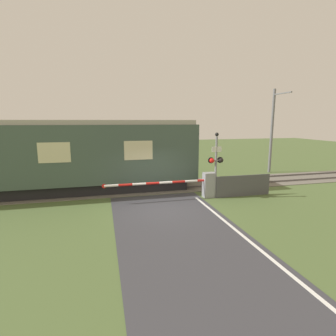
{
  "coord_description": "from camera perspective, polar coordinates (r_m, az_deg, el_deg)",
  "views": [
    {
      "loc": [
        -2.5,
        -10.99,
        3.85
      ],
      "look_at": [
        0.67,
        1.63,
        1.49
      ],
      "focal_mm": 28.0,
      "sensor_mm": 36.0,
      "label": 1
    }
  ],
  "objects": [
    {
      "name": "signal_post",
      "position": [
        13.17,
        10.42,
        1.42
      ],
      "size": [
        0.79,
        0.26,
        3.28
      ],
      "color": "gray",
      "rests_on": "ground_plane"
    },
    {
      "name": "train",
      "position": [
        14.98,
        -22.6,
        2.34
      ],
      "size": [
        14.65,
        2.72,
        3.89
      ],
      "color": "black",
      "rests_on": "ground_plane"
    },
    {
      "name": "ground_plane",
      "position": [
        11.91,
        -1.21,
        -8.59
      ],
      "size": [
        80.0,
        80.0,
        0.0
      ],
      "primitive_type": "plane",
      "color": "#4C6033"
    },
    {
      "name": "catenary_pole",
      "position": [
        20.93,
        21.75,
        7.77
      ],
      "size": [
        0.2,
        1.9,
        6.11
      ],
      "color": "slate",
      "rests_on": "ground_plane"
    },
    {
      "name": "track_bed",
      "position": [
        15.39,
        -4.29,
        -4.16
      ],
      "size": [
        36.0,
        3.2,
        0.13
      ],
      "color": "#666056",
      "rests_on": "ground_plane"
    },
    {
      "name": "roadside_fence",
      "position": [
        14.06,
        16.07,
        -3.72
      ],
      "size": [
        3.01,
        0.06,
        1.1
      ],
      "color": "#4C4C51",
      "rests_on": "ground_plane"
    },
    {
      "name": "crossing_barrier",
      "position": [
        13.32,
        7.3,
        -3.6
      ],
      "size": [
        5.59,
        0.44,
        1.27
      ],
      "color": "gray",
      "rests_on": "ground_plane"
    }
  ]
}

